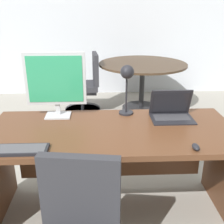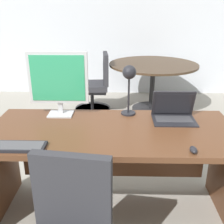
% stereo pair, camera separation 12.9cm
% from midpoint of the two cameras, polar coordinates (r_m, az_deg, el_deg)
% --- Properties ---
extents(ground, '(12.00, 12.00, 0.00)m').
position_cam_midpoint_polar(ground, '(3.68, -2.01, -4.22)').
color(ground, gray).
extents(back_wall, '(10.00, 0.10, 2.80)m').
position_cam_midpoint_polar(back_wall, '(5.14, -2.47, 19.34)').
color(back_wall, silver).
rests_on(back_wall, ground).
extents(desk, '(1.83, 0.79, 0.75)m').
position_cam_midpoint_polar(desk, '(2.14, -1.75, -7.97)').
color(desk, '#56331E').
rests_on(desk, ground).
extents(monitor, '(0.47, 0.16, 0.52)m').
position_cam_midpoint_polar(monitor, '(2.20, -13.40, 6.32)').
color(monitor, '#B7BABF').
rests_on(monitor, desk).
extents(laptop, '(0.33, 0.24, 0.23)m').
position_cam_midpoint_polar(laptop, '(2.23, 10.68, 0.56)').
color(laptop, black).
rests_on(laptop, desk).
extents(keyboard, '(0.39, 0.14, 0.02)m').
position_cam_midpoint_polar(keyboard, '(1.83, -21.25, -7.42)').
color(keyboard, black).
rests_on(keyboard, desk).
extents(mouse, '(0.04, 0.08, 0.03)m').
position_cam_midpoint_polar(mouse, '(1.79, 15.17, -7.11)').
color(mouse, black).
rests_on(mouse, desk).
extents(desk_lamp, '(0.12, 0.14, 0.42)m').
position_cam_midpoint_polar(desk_lamp, '(2.17, 1.45, 6.95)').
color(desk_lamp, black).
rests_on(desk_lamp, desk).
extents(meeting_table, '(1.36, 1.36, 0.76)m').
position_cam_midpoint_polar(meeting_table, '(4.31, 5.50, 7.80)').
color(meeting_table, black).
rests_on(meeting_table, ground).
extents(meeting_chair_near, '(0.56, 0.56, 0.84)m').
position_cam_midpoint_polar(meeting_chair_near, '(4.34, -6.35, 4.39)').
color(meeting_chair_near, black).
rests_on(meeting_chair_near, ground).
extents(meeting_chair_far, '(0.56, 0.56, 0.93)m').
position_cam_midpoint_polar(meeting_chair_far, '(4.25, -6.36, 4.76)').
color(meeting_chair_far, black).
rests_on(meeting_chair_far, ground).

